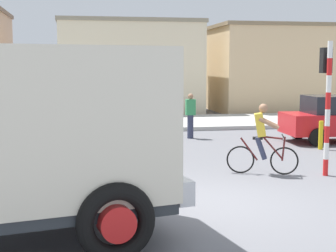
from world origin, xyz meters
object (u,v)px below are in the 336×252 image
Objects in this scene: cyclist at (262,139)px; bollard_far at (321,135)px; traffic_light_pole at (327,89)px; pedestrian_near_kerb at (190,115)px.

cyclist reaches higher than bollard_far.
cyclist is at bearing -135.34° from bollard_far.
bollard_far is (1.66, 3.44, -1.62)m from traffic_light_pole.
bollard_far is (3.11, 3.07, -0.41)m from cyclist.
cyclist is at bearing -86.34° from pedestrian_near_kerb.
traffic_light_pole reaches higher than bollard_far.
cyclist is 1.06× the size of pedestrian_near_kerb.
pedestrian_near_kerb is at bearing 105.85° from traffic_light_pole.
traffic_light_pole reaches higher than pedestrian_near_kerb.
bollard_far is at bearing 44.66° from cyclist.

